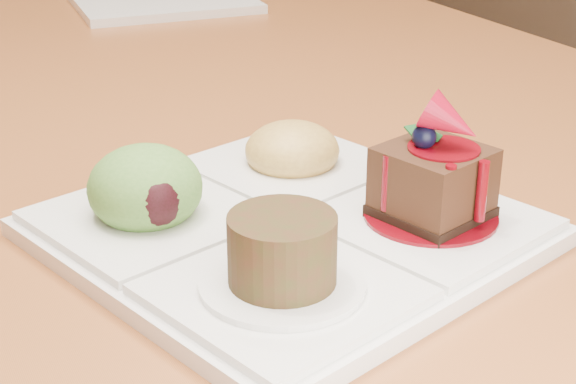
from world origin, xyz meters
name	(u,v)px	position (x,y,z in m)	size (l,w,h in m)	color
dining_table	(83,75)	(0.00, 0.00, 0.68)	(1.00, 1.80, 0.75)	brown
sampler_plate	(281,210)	(-0.03, -0.67, 0.77)	(0.34, 0.34, 0.11)	white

